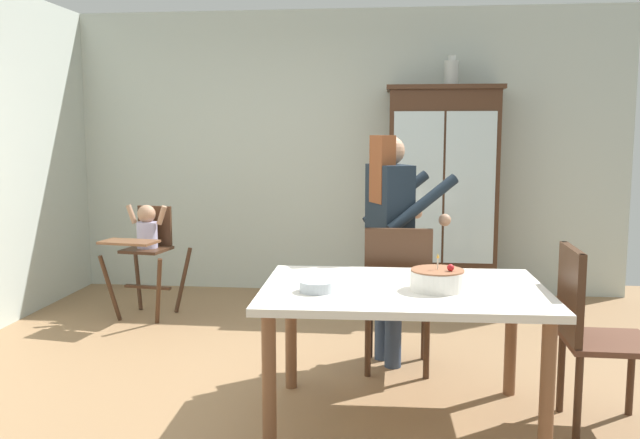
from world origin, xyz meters
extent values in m
plane|color=#93704C|center=(0.00, 0.00, 0.00)|extent=(6.24, 6.24, 0.00)
cube|color=beige|center=(0.00, 2.63, 1.35)|extent=(5.32, 0.06, 2.70)
cube|color=#422819|center=(0.92, 2.37, 0.96)|extent=(0.97, 0.42, 1.92)
cube|color=#422819|center=(0.92, 2.37, 1.94)|extent=(1.03, 0.48, 0.04)
cube|color=silver|center=(0.69, 2.15, 1.06)|extent=(0.44, 0.01, 1.35)
cube|color=silver|center=(1.15, 2.15, 1.06)|extent=(0.44, 0.01, 1.35)
cube|color=#422819|center=(0.92, 2.37, 1.06)|extent=(0.89, 0.36, 0.02)
cylinder|color=#B2B7B2|center=(0.98, 2.37, 2.07)|extent=(0.13, 0.13, 0.22)
cylinder|color=#B2B7B2|center=(0.98, 2.37, 2.21)|extent=(0.07, 0.07, 0.05)
cylinder|color=#422819|center=(-1.82, 1.29, 0.28)|extent=(0.15, 0.12, 0.56)
cylinder|color=#422819|center=(-1.39, 1.23, 0.28)|extent=(0.12, 0.15, 0.56)
cylinder|color=#422819|center=(-1.76, 1.73, 0.28)|extent=(0.12, 0.15, 0.56)
cylinder|color=#422819|center=(-1.32, 1.66, 0.28)|extent=(0.15, 0.12, 0.56)
cube|color=#422819|center=(-1.57, 1.48, 0.25)|extent=(0.42, 0.10, 0.02)
cube|color=#422819|center=(-1.57, 1.48, 0.57)|extent=(0.39, 0.39, 0.02)
cube|color=#422819|center=(-1.55, 1.63, 0.76)|extent=(0.31, 0.08, 0.34)
cube|color=brown|center=(-1.61, 1.21, 0.68)|extent=(0.47, 0.30, 0.02)
cylinder|color=#B2ADD1|center=(-1.57, 1.50, 0.70)|extent=(0.17, 0.17, 0.22)
sphere|color=tan|center=(-1.57, 1.50, 0.87)|extent=(0.15, 0.15, 0.15)
cylinder|color=tan|center=(-1.71, 1.52, 0.86)|extent=(0.10, 0.06, 0.17)
cylinder|color=tan|center=(-1.43, 1.48, 0.86)|extent=(0.10, 0.06, 0.17)
cylinder|color=#33425B|center=(0.49, 0.46, 0.41)|extent=(0.11, 0.11, 0.82)
cylinder|color=#33425B|center=(0.42, 0.61, 0.41)|extent=(0.11, 0.11, 0.82)
cube|color=#19232D|center=(0.46, 0.53, 1.08)|extent=(0.33, 0.41, 0.52)
cube|color=white|center=(0.55, 0.58, 1.08)|extent=(0.03, 0.06, 0.49)
sphere|color=tan|center=(0.46, 0.53, 1.43)|extent=(0.19, 0.19, 0.19)
cube|color=brown|center=(0.41, 0.51, 1.31)|extent=(0.17, 0.22, 0.44)
cylinder|color=#19232D|center=(0.67, 0.41, 1.10)|extent=(0.47, 0.27, 0.37)
sphere|color=tan|center=(0.81, 0.48, 0.99)|extent=(0.08, 0.08, 0.08)
cylinder|color=#19232D|center=(0.50, 0.78, 1.10)|extent=(0.47, 0.27, 0.37)
sphere|color=tan|center=(0.64, 0.84, 0.99)|extent=(0.08, 0.08, 0.08)
cube|color=silver|center=(0.54, -0.39, 0.72)|extent=(1.52, 1.08, 0.04)
cylinder|color=brown|center=(-0.10, -0.83, 0.35)|extent=(0.07, 0.07, 0.70)
cylinder|color=brown|center=(1.21, -0.79, 0.35)|extent=(0.07, 0.07, 0.70)
cylinder|color=brown|center=(-0.12, 0.02, 0.35)|extent=(0.07, 0.07, 0.70)
cylinder|color=brown|center=(1.18, 0.06, 0.35)|extent=(0.07, 0.07, 0.70)
cylinder|color=white|center=(0.72, -0.44, 0.79)|extent=(0.28, 0.28, 0.10)
cylinder|color=#935B3D|center=(0.72, -0.44, 0.84)|extent=(0.27, 0.27, 0.01)
cylinder|color=#F2E5CC|center=(0.72, -0.44, 0.88)|extent=(0.01, 0.01, 0.06)
cone|color=yellow|center=(0.72, -0.44, 0.92)|extent=(0.02, 0.02, 0.02)
sphere|color=red|center=(0.78, -0.48, 0.87)|extent=(0.04, 0.04, 0.04)
cylinder|color=#B2BCC6|center=(0.10, -0.55, 0.77)|extent=(0.18, 0.18, 0.05)
cylinder|color=#422819|center=(0.70, 0.63, 0.23)|extent=(0.04, 0.04, 0.45)
cylinder|color=#422819|center=(0.33, 0.63, 0.23)|extent=(0.04, 0.04, 0.45)
cylinder|color=#422819|center=(0.70, 0.26, 0.23)|extent=(0.04, 0.04, 0.45)
cylinder|color=#422819|center=(0.33, 0.26, 0.23)|extent=(0.04, 0.04, 0.45)
cube|color=brown|center=(0.52, 0.45, 0.47)|extent=(0.44, 0.44, 0.03)
cube|color=#422819|center=(0.52, 0.25, 0.72)|extent=(0.42, 0.04, 0.48)
cylinder|color=#422819|center=(0.71, 0.25, 0.72)|extent=(0.03, 0.03, 0.48)
cylinder|color=#422819|center=(0.33, 0.25, 0.72)|extent=(0.03, 0.03, 0.48)
cylinder|color=#422819|center=(1.79, -0.17, 0.23)|extent=(0.04, 0.04, 0.45)
cylinder|color=#422819|center=(1.42, -0.54, 0.23)|extent=(0.04, 0.04, 0.45)
cylinder|color=#422819|center=(1.42, -0.17, 0.23)|extent=(0.04, 0.04, 0.45)
cube|color=brown|center=(1.61, -0.35, 0.47)|extent=(0.44, 0.44, 0.03)
cube|color=#422819|center=(1.41, -0.35, 0.72)|extent=(0.04, 0.42, 0.48)
cylinder|color=#422819|center=(1.41, -0.54, 0.72)|extent=(0.03, 0.03, 0.48)
cylinder|color=#422819|center=(1.41, -0.16, 0.72)|extent=(0.03, 0.03, 0.48)
camera|label=1|loc=(0.49, -3.91, 1.55)|focal=37.99mm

